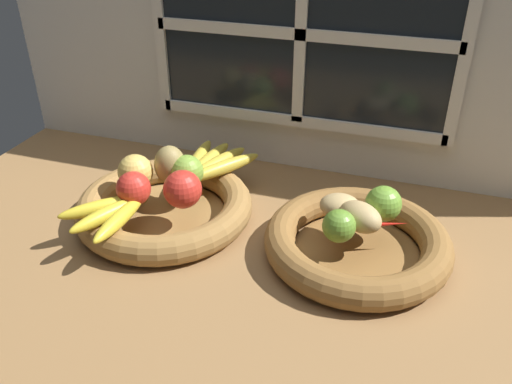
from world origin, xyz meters
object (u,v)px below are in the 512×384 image
Objects in this scene: potato_back at (377,205)px; lime_far at (383,204)px; potato_oblong at (340,206)px; apple_red_right at (183,189)px; fruit_bowl_left at (165,207)px; apple_green_back at (187,172)px; apple_golden_left at (135,172)px; potato_large at (360,217)px; chili_pepper at (370,225)px; lime_near at (339,226)px; fruit_bowl_right at (357,243)px; apple_red_front at (133,189)px; banana_bunch_front at (110,213)px; pear_brown at (170,165)px; banana_bunch_back at (210,164)px.

lime_far is (1.14, -0.59, 0.84)cm from potato_back.
potato_back reaches higher than potato_oblong.
apple_red_right is at bearing -167.61° from potato_back.
fruit_bowl_left is 5.18× the size of apple_green_back.
potato_oblong is 1.13× the size of lime_far.
apple_golden_left is 0.94× the size of potato_oblong.
chili_pepper is (1.80, 0.36, -1.54)cm from potato_large.
chili_pepper is (4.70, 4.71, -1.86)cm from lime_near.
apple_green_back is 7.22cm from apple_red_right.
fruit_bowl_right is 7.21cm from potato_oblong.
chili_pepper is (1.80, 0.36, 3.99)cm from fruit_bowl_right.
lime_near is 10.74cm from lime_far.
apple_red_front is 6.49cm from banana_bunch_front.
lime_near is (35.38, -8.82, -1.18)cm from pear_brown.
apple_red_right is 28.88cm from potato_oblong.
banana_bunch_front is 1.21× the size of chili_pepper.
potato_back is at bearing 61.02° from lime_near.
fruit_bowl_right is 39.18cm from pear_brown.
potato_oblong reaches higher than fruit_bowl_right.
banana_bunch_back is 2.38× the size of potato_large.
potato_oblong reaches higher than chili_pepper.
chili_pepper is at bearing 45.07° from lime_near.
banana_bunch_back is (4.92, 12.05, 4.42)cm from fruit_bowl_left.
apple_red_right is 1.02× the size of potato_back.
potato_back is at bearing 1.15° from apple_green_back.
apple_red_right is 9.31cm from apple_red_front.
chili_pepper is (43.16, 5.06, -2.25)cm from apple_red_front.
apple_golden_left is at bearing -160.55° from apple_green_back.
potato_back reaches higher than fruit_bowl_right.
apple_green_back is at bearing 60.93° from banana_bunch_front.
lime_far is at bearing 18.04° from banana_bunch_front.
chili_pepper is at bearing 11.36° from fruit_bowl_right.
fruit_bowl_left is at bearing 172.91° from lime_near.
apple_red_right reaches higher than apple_red_front.
apple_red_front is 38.47cm from lime_near.
potato_large is at bearing 153.43° from fruit_bowl_right.
lime_far is at bearing 52.13° from fruit_bowl_right.
fruit_bowl_left is 9.04cm from apple_red_right.
apple_red_front is (-3.48, -4.70, 6.24)cm from fruit_bowl_left.
fruit_bowl_left is at bearing 158.40° from chili_pepper.
potato_large is at bearing 4.69° from apple_red_right.
fruit_bowl_left is 13.74cm from banana_bunch_back.
apple_red_front is 6.17cm from apple_golden_left.
lime_far reaches higher than banana_bunch_front.
chili_pepper is (34.09, 3.01, -2.60)cm from apple_red_right.
potato_back is 1.24× the size of lime_near.
apple_green_back is at bearing -179.77° from lime_far.
banana_bunch_front is 2.34× the size of potato_back.
apple_golden_left is at bearing 178.89° from fruit_bowl_right.
pear_brown is at bearing 177.77° from potato_oblong.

